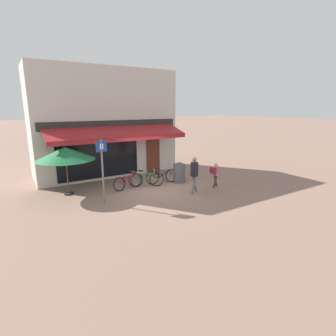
{
  "coord_description": "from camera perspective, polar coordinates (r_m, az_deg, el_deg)",
  "views": [
    {
      "loc": [
        -6.03,
        -10.84,
        4.0
      ],
      "look_at": [
        0.54,
        -0.23,
        1.05
      ],
      "focal_mm": 28.0,
      "sensor_mm": 36.0,
      "label": 1
    }
  ],
  "objects": [
    {
      "name": "pedestrian_adult",
      "position": [
        12.3,
        5.74,
        -0.7
      ],
      "size": [
        0.57,
        0.64,
        1.72
      ],
      "rotation": [
        0.0,
        0.0,
        0.13
      ],
      "color": "slate",
      "rests_on": "ground_plane"
    },
    {
      "name": "bicycle_red",
      "position": [
        13.09,
        -8.74,
        -2.97
      ],
      "size": [
        1.67,
        0.61,
        0.83
      ],
      "rotation": [
        -0.06,
        0.0,
        0.23
      ],
      "color": "black",
      "rests_on": "ground_plane"
    },
    {
      "name": "shop_front",
      "position": [
        16.19,
        -13.66,
        9.53
      ],
      "size": [
        8.1,
        4.64,
        6.09
      ],
      "color": "beige",
      "rests_on": "ground_plane"
    },
    {
      "name": "bicycle_black",
      "position": [
        13.89,
        -1.29,
        -1.79
      ],
      "size": [
        1.82,
        0.52,
        0.86
      ],
      "rotation": [
        -0.01,
        0.0,
        -0.1
      ],
      "color": "black",
      "rests_on": "ground_plane"
    },
    {
      "name": "cafe_parasol",
      "position": [
        12.66,
        -21.44,
        2.96
      ],
      "size": [
        2.61,
        2.61,
        2.23
      ],
      "color": "#4C3D2D",
      "rests_on": "ground_plane"
    },
    {
      "name": "ground_plane",
      "position": [
        13.04,
        -2.56,
        -4.59
      ],
      "size": [
        160.0,
        160.0,
        0.0
      ],
      "primitive_type": "plane",
      "color": "#846656"
    },
    {
      "name": "bike_rack_rail",
      "position": [
        13.49,
        -4.89,
        -1.99
      ],
      "size": [
        2.56,
        0.04,
        0.57
      ],
      "color": "#47494F",
      "rests_on": "ground_plane"
    },
    {
      "name": "parking_sign",
      "position": [
        10.93,
        -14.08,
        0.48
      ],
      "size": [
        0.44,
        0.07,
        2.73
      ],
      "color": "slate",
      "rests_on": "ground_plane"
    },
    {
      "name": "bicycle_green",
      "position": [
        13.33,
        -4.8,
        -2.45
      ],
      "size": [
        1.67,
        0.87,
        0.89
      ],
      "rotation": [
        0.07,
        0.0,
        -0.44
      ],
      "color": "black",
      "rests_on": "ground_plane"
    },
    {
      "name": "litter_bin",
      "position": [
        14.02,
        2.48,
        -0.91
      ],
      "size": [
        0.65,
        0.65,
        1.12
      ],
      "color": "#515459",
      "rests_on": "ground_plane"
    },
    {
      "name": "pedestrian_child",
      "position": [
        13.37,
        10.26,
        -0.91
      ],
      "size": [
        0.52,
        0.51,
        1.26
      ],
      "rotation": [
        0.0,
        0.0,
        0.02
      ],
      "color": "#47382D",
      "rests_on": "ground_plane"
    }
  ]
}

